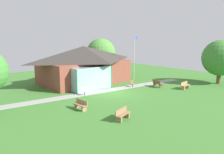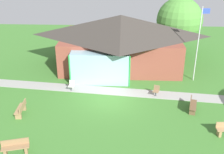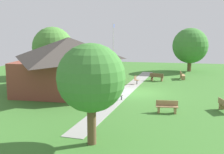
# 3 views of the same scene
# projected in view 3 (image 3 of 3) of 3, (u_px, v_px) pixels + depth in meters

# --- Properties ---
(ground_plane) EXTENTS (44.00, 44.00, 0.00)m
(ground_plane) POSITION_uv_depth(u_px,v_px,m) (142.00, 92.00, 25.79)
(ground_plane) COLOR #3D752D
(pavilion) EXTENTS (11.73, 8.59, 4.85)m
(pavilion) POSITION_uv_depth(u_px,v_px,m) (70.00, 62.00, 27.12)
(pavilion) COLOR brown
(pavilion) RESTS_ON ground_plane
(footpath) EXTENTS (23.14, 3.91, 0.03)m
(footpath) POSITION_uv_depth(u_px,v_px,m) (126.00, 91.00, 26.05)
(footpath) COLOR #999993
(footpath) RESTS_ON ground_plane
(flagpole) EXTENTS (0.64, 0.08, 6.26)m
(flagpole) POSITION_uv_depth(u_px,v_px,m) (113.00, 48.00, 32.63)
(flagpole) COLOR silver
(flagpole) RESTS_ON ground_plane
(bench_mid_right) EXTENTS (0.81, 1.56, 0.84)m
(bench_mid_right) POSITION_uv_depth(u_px,v_px,m) (157.00, 77.00, 31.10)
(bench_mid_right) COLOR brown
(bench_mid_right) RESTS_ON ground_plane
(bench_lawn_far_right) EXTENTS (1.53, 0.54, 0.84)m
(bench_lawn_far_right) POSITION_uv_depth(u_px,v_px,m) (182.00, 76.00, 32.13)
(bench_lawn_far_right) COLOR #9E7A51
(bench_lawn_far_right) RESTS_ON ground_plane
(bench_mid_left) EXTENTS (0.52, 1.52, 0.84)m
(bench_mid_left) POSITION_uv_depth(u_px,v_px,m) (167.00, 107.00, 19.55)
(bench_mid_left) COLOR #9E7A51
(bench_mid_left) RESTS_ON ground_plane
(patio_chair_west) EXTENTS (0.51, 0.51, 0.86)m
(patio_chair_west) POSITION_uv_depth(u_px,v_px,m) (121.00, 95.00, 22.93)
(patio_chair_west) COLOR beige
(patio_chair_west) RESTS_ON ground_plane
(patio_chair_lawn_spare) EXTENTS (0.57, 0.57, 0.86)m
(patio_chair_lawn_spare) POSITION_uv_depth(u_px,v_px,m) (136.00, 80.00, 29.21)
(patio_chair_lawn_spare) COLOR #8C6B4C
(patio_chair_lawn_spare) RESTS_ON ground_plane
(tree_behind_pavilion_right) EXTENTS (4.75, 4.75, 5.81)m
(tree_behind_pavilion_right) POSITION_uv_depth(u_px,v_px,m) (53.00, 47.00, 33.61)
(tree_behind_pavilion_right) COLOR brown
(tree_behind_pavilion_right) RESTS_ON ground_plane
(tree_west_hedge) EXTENTS (3.37, 3.37, 5.07)m
(tree_west_hedge) POSITION_uv_depth(u_px,v_px,m) (91.00, 78.00, 13.87)
(tree_west_hedge) COLOR brown
(tree_west_hedge) RESTS_ON ground_plane
(tree_far_east) EXTENTS (4.59, 4.59, 5.66)m
(tree_far_east) POSITION_uv_depth(u_px,v_px,m) (190.00, 46.00, 37.24)
(tree_far_east) COLOR brown
(tree_far_east) RESTS_ON ground_plane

